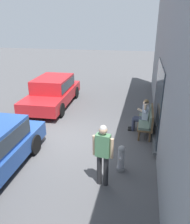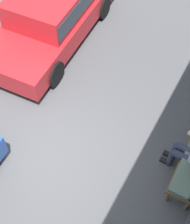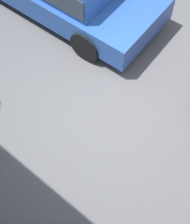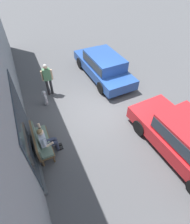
{
  "view_description": "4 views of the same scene",
  "coord_description": "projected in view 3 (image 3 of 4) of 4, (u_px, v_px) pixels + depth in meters",
  "views": [
    {
      "loc": [
        6.78,
        2.6,
        3.96
      ],
      "look_at": [
        -0.81,
        0.89,
        0.83
      ],
      "focal_mm": 35.0,
      "sensor_mm": 36.0,
      "label": 1
    },
    {
      "loc": [
        2.48,
        2.6,
        6.54
      ],
      "look_at": [
        -0.93,
        0.72,
        1.1
      ],
      "focal_mm": 55.0,
      "sensor_mm": 36.0,
      "label": 2
    },
    {
      "loc": [
        -1.75,
        2.6,
        5.34
      ],
      "look_at": [
        -0.24,
        0.74,
        1.23
      ],
      "focal_mm": 55.0,
      "sensor_mm": 36.0,
      "label": 3
    },
    {
      "loc": [
        -5.42,
        2.6,
        5.8
      ],
      "look_at": [
        -1.18,
        0.7,
        1.22
      ],
      "focal_mm": 28.0,
      "sensor_mm": 36.0,
      "label": 4
    }
  ],
  "objects": [
    {
      "name": "ground_plane",
      "position": [
        111.0,
        112.0,
        6.18
      ],
      "size": [
        60.0,
        60.0,
        0.0
      ],
      "primitive_type": "plane",
      "color": "#4C4C4F"
    }
  ]
}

